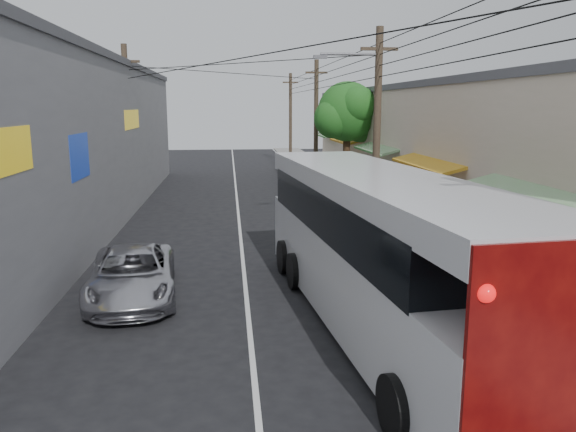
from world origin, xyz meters
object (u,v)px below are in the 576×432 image
parked_car_mid (328,195)px  pedestrian_near (369,208)px  jeepney (132,275)px  parked_suv (336,201)px  coach_bus (377,248)px  pedestrian_far (362,203)px  parked_car_far (299,167)px

parked_car_mid → pedestrian_near: (0.80, -5.28, 0.27)m
jeepney → parked_suv: parked_suv is taller
coach_bus → parked_car_mid: size_ratio=3.33×
parked_car_mid → pedestrian_far: size_ratio=2.37×
parked_suv → parked_car_far: parked_suv is taller
coach_bus → parked_suv: coach_bus is taller
parked_car_mid → pedestrian_far: pedestrian_far is taller
parked_car_far → pedestrian_far: (0.80, -16.15, 0.11)m
jeepney → pedestrian_near: size_ratio=3.02×
parked_car_far → coach_bus: bearing=-98.4°
coach_bus → jeepney: size_ratio=2.64×
parked_suv → pedestrian_far: 1.49m
coach_bus → parked_suv: (1.47, 12.72, -1.03)m
parked_suv → pedestrian_near: size_ratio=3.67×
coach_bus → parked_car_mid: coach_bus is taller
jeepney → parked_car_mid: bearing=53.9°
coach_bus → pedestrian_near: coach_bus is taller
parked_suv → pedestrian_near: (0.94, -2.38, 0.07)m
coach_bus → parked_car_far: 27.78m
pedestrian_near → parked_car_far: bearing=-74.3°
parked_suv → pedestrian_far: (0.94, -1.15, 0.08)m
parked_car_far → pedestrian_near: pedestrian_near is taller
pedestrian_near → parked_car_mid: bearing=-68.3°
parked_car_mid → pedestrian_far: 4.13m
parked_car_mid → pedestrian_near: pedestrian_near is taller
coach_bus → parked_car_mid: (1.61, 15.61, -1.23)m
parked_car_far → pedestrian_far: 16.17m
jeepney → parked_car_far: bearing=67.3°
coach_bus → parked_car_far: size_ratio=2.57×
pedestrian_far → coach_bus: bearing=63.7°
parked_car_mid → parked_car_far: parked_car_far is taller
coach_bus → jeepney: coach_bus is taller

